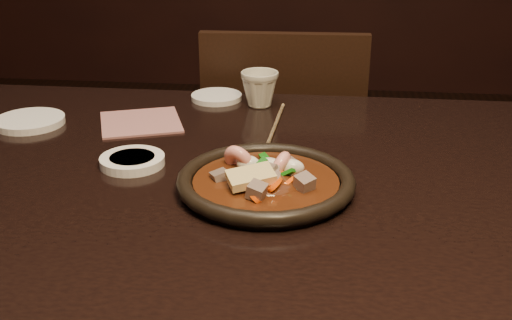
# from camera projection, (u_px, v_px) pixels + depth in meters

# --- Properties ---
(table) EXTENTS (1.60, 0.90, 0.75)m
(table) POSITION_uv_depth(u_px,v_px,m) (190.00, 217.00, 1.05)
(table) COLOR black
(table) RESTS_ON floor
(chair) EXTENTS (0.42, 0.42, 0.87)m
(chair) POSITION_uv_depth(u_px,v_px,m) (284.00, 171.00, 1.72)
(chair) COLOR black
(chair) RESTS_ON floor
(plate) EXTENTS (0.27, 0.27, 0.03)m
(plate) POSITION_uv_depth(u_px,v_px,m) (266.00, 183.00, 0.96)
(plate) COLOR black
(plate) RESTS_ON table
(stirfry) EXTENTS (0.16, 0.17, 0.06)m
(stirfry) POSITION_uv_depth(u_px,v_px,m) (265.00, 178.00, 0.97)
(stirfry) COLOR #3C1A0B
(stirfry) RESTS_ON plate
(soy_dish) EXTENTS (0.11, 0.11, 0.01)m
(soy_dish) POSITION_uv_depth(u_px,v_px,m) (132.00, 161.00, 1.06)
(soy_dish) COLOR white
(soy_dish) RESTS_ON table
(saucer_left) EXTENTS (0.13, 0.13, 0.01)m
(saucer_left) POSITION_uv_depth(u_px,v_px,m) (30.00, 121.00, 1.24)
(saucer_left) COLOR white
(saucer_left) RESTS_ON table
(saucer_right) EXTENTS (0.11, 0.11, 0.01)m
(saucer_right) POSITION_uv_depth(u_px,v_px,m) (217.00, 97.00, 1.38)
(saucer_right) COLOR white
(saucer_right) RESTS_ON table
(tea_cup) EXTENTS (0.10, 0.10, 0.08)m
(tea_cup) POSITION_uv_depth(u_px,v_px,m) (260.00, 88.00, 1.33)
(tea_cup) COLOR beige
(tea_cup) RESTS_ON table
(chopsticks) EXTENTS (0.02, 0.24, 0.01)m
(chopsticks) POSITION_uv_depth(u_px,v_px,m) (276.00, 124.00, 1.23)
(chopsticks) COLOR tan
(chopsticks) RESTS_ON table
(napkin) EXTENTS (0.19, 0.19, 0.00)m
(napkin) POSITION_uv_depth(u_px,v_px,m) (141.00, 122.00, 1.25)
(napkin) COLOR #A66666
(napkin) RESTS_ON table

